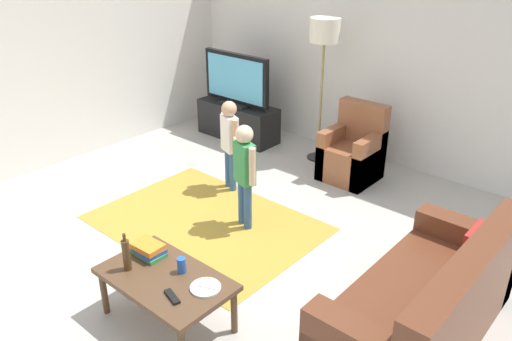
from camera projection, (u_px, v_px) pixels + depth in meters
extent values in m
plane|color=#B2ADA3|center=(213.00, 256.00, 4.69)|extent=(7.80, 7.80, 0.00)
cube|color=silver|center=(387.00, 54.00, 6.15)|extent=(6.00, 0.12, 2.70)
cube|color=silver|center=(26.00, 59.00, 5.89)|extent=(0.12, 6.00, 2.70)
cube|color=#B28C33|center=(206.00, 223.00, 5.20)|extent=(2.20, 1.60, 0.01)
cube|color=black|center=(238.00, 121.00, 7.23)|extent=(1.20, 0.44, 0.50)
cube|color=black|center=(236.00, 132.00, 7.26)|extent=(1.10, 0.32, 0.03)
cube|color=black|center=(237.00, 103.00, 7.10)|extent=(0.44, 0.28, 0.03)
cube|color=black|center=(236.00, 78.00, 6.95)|extent=(1.10, 0.07, 0.68)
cube|color=#59B2D8|center=(235.00, 79.00, 6.92)|extent=(1.00, 0.01, 0.58)
cube|color=brown|center=(417.00, 312.00, 3.68)|extent=(0.80, 1.80, 0.42)
cube|color=brown|center=(464.00, 307.00, 3.41)|extent=(0.20, 1.80, 0.86)
cube|color=brown|center=(462.00, 254.00, 4.19)|extent=(0.80, 0.20, 0.60)
cube|color=#B22823|center=(475.00, 247.00, 3.82)|extent=(0.10, 0.32, 0.32)
cube|color=brown|center=(350.00, 162.00, 6.04)|extent=(0.60, 0.60, 0.42)
cube|color=brown|center=(362.00, 138.00, 6.09)|extent=(0.60, 0.16, 0.90)
cube|color=brown|center=(334.00, 150.00, 6.15)|extent=(0.12, 0.60, 0.60)
cube|color=brown|center=(369.00, 161.00, 5.86)|extent=(0.12, 0.60, 0.60)
cylinder|color=#262626|center=(318.00, 157.00, 6.67)|extent=(0.28, 0.28, 0.02)
cylinder|color=#99844C|center=(321.00, 102.00, 6.35)|extent=(0.03, 0.03, 1.50)
cylinder|color=silver|center=(325.00, 30.00, 5.97)|extent=(0.36, 0.36, 0.28)
cylinder|color=#33598C|center=(228.00, 168.00, 5.85)|extent=(0.08, 0.08, 0.47)
cylinder|color=#33598C|center=(233.00, 171.00, 5.76)|extent=(0.08, 0.08, 0.47)
cube|color=white|center=(230.00, 134.00, 5.62)|extent=(0.25, 0.20, 0.40)
sphere|color=tan|center=(229.00, 109.00, 5.50)|extent=(0.17, 0.17, 0.17)
cylinder|color=tan|center=(224.00, 128.00, 5.72)|extent=(0.06, 0.06, 0.36)
cylinder|color=tan|center=(235.00, 136.00, 5.50)|extent=(0.06, 0.06, 0.36)
cylinder|color=#33598C|center=(242.00, 202.00, 5.11)|extent=(0.08, 0.08, 0.48)
cylinder|color=#33598C|center=(248.00, 207.00, 5.02)|extent=(0.08, 0.08, 0.48)
cube|color=#338C4C|center=(245.00, 163.00, 4.87)|extent=(0.26, 0.19, 0.42)
sphere|color=beige|center=(244.00, 134.00, 4.74)|extent=(0.17, 0.17, 0.17)
cylinder|color=beige|center=(237.00, 156.00, 4.98)|extent=(0.06, 0.06, 0.37)
cylinder|color=beige|center=(252.00, 167.00, 4.74)|extent=(0.06, 0.06, 0.37)
cube|color=#513823|center=(165.00, 279.00, 3.73)|extent=(1.00, 0.60, 0.04)
cylinder|color=#513823|center=(104.00, 292.00, 3.92)|extent=(0.05, 0.05, 0.38)
cylinder|color=#513823|center=(156.00, 263.00, 4.26)|extent=(0.05, 0.05, 0.38)
cylinder|color=#513823|center=(234.00, 311.00, 3.72)|extent=(0.05, 0.05, 0.38)
cube|color=#388C4C|center=(149.00, 253.00, 3.97)|extent=(0.27, 0.17, 0.03)
cube|color=#334CA5|center=(149.00, 250.00, 3.95)|extent=(0.24, 0.20, 0.03)
cube|color=orange|center=(148.00, 246.00, 3.93)|extent=(0.25, 0.18, 0.04)
cylinder|color=#4C3319|center=(126.00, 255.00, 3.75)|extent=(0.06, 0.06, 0.25)
cylinder|color=#4C3319|center=(124.00, 237.00, 3.69)|extent=(0.02, 0.02, 0.06)
cube|color=black|center=(172.00, 297.00, 3.51)|extent=(0.18, 0.09, 0.02)
cylinder|color=#2659B2|center=(182.00, 265.00, 3.75)|extent=(0.07, 0.07, 0.12)
cylinder|color=white|center=(205.00, 288.00, 3.60)|extent=(0.22, 0.22, 0.02)
cube|color=silver|center=(207.00, 287.00, 3.58)|extent=(0.14, 0.07, 0.01)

